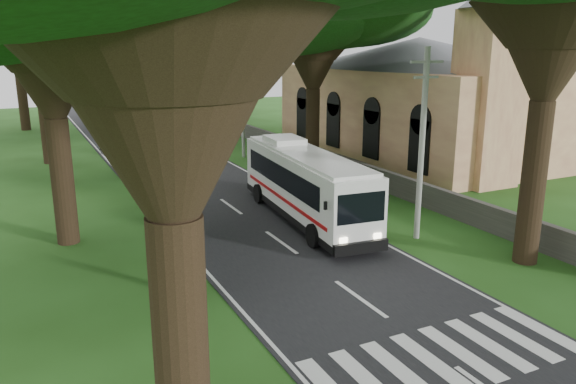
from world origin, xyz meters
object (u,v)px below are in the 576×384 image
object	(u,v)px
church	(419,88)
pole_near	(422,142)
distant_car_c	(118,102)
pole_mid	(243,100)
pole_far	(171,83)
pedestrian	(191,269)
distant_car_b	(102,113)
coach_bus	(305,183)
distant_car_a	(109,143)

from	to	relation	value
church	pole_near	bearing A→B (deg)	-128.50
pole_near	distant_car_c	world-z (taller)	pole_near
pole_mid	pole_far	world-z (taller)	same
pole_near	distant_car_c	bearing A→B (deg)	92.46
church	pedestrian	distance (m)	28.53
pole_far	distant_car_b	distance (m)	9.34
coach_bus	distant_car_c	size ratio (longest dim) A/B	2.30
pole_near	pole_far	distance (m)	40.00
pole_far	distant_car_a	distance (m)	16.03
pedestrian	pole_near	bearing A→B (deg)	-78.61
pole_mid	pole_far	bearing A→B (deg)	90.00
distant_car_a	distant_car_b	world-z (taller)	distant_car_b
pole_near	pedestrian	xyz separation A→B (m)	(-10.33, -1.29, -3.24)
distant_car_c	pedestrian	bearing A→B (deg)	97.23
distant_car_b	church	bearing A→B (deg)	-62.80
pole_mid	distant_car_c	xyz separation A→B (m)	(-2.50, 38.18, -3.44)
pole_near	distant_car_b	world-z (taller)	pole_near
pole_mid	distant_car_b	bearing A→B (deg)	103.62
church	distant_car_b	world-z (taller)	church
pole_far	coach_bus	bearing A→B (deg)	-94.93
church	pedestrian	world-z (taller)	church
distant_car_a	pole_near	bearing A→B (deg)	111.77
church	pole_mid	size ratio (longest dim) A/B	3.00
pole_near	distant_car_c	distance (m)	58.34
coach_bus	distant_car_a	distance (m)	23.02
pole_far	pedestrian	distance (m)	42.69
pole_near	distant_car_a	xyz separation A→B (m)	(-8.50, 26.87, -3.51)
church	pole_mid	bearing A→B (deg)	160.19
coach_bus	pole_far	bearing A→B (deg)	90.22
pole_near	pole_far	xyz separation A→B (m)	(0.00, 40.00, 0.00)
pole_far	distant_car_b	bearing A→B (deg)	136.37
church	coach_bus	xyz separation A→B (m)	(-15.42, -11.02, -3.15)
pole_far	distant_car_a	xyz separation A→B (m)	(-8.50, -13.13, -3.51)
pole_far	distant_car_c	size ratio (longest dim) A/B	1.64
distant_car_b	pole_mid	bearing A→B (deg)	-80.67
distant_car_b	coach_bus	bearing A→B (deg)	-89.83
pole_mid	pedestrian	xyz separation A→B (m)	(-10.33, -21.29, -3.24)
distant_car_b	distant_car_c	xyz separation A→B (m)	(3.80, 12.18, -0.04)
coach_bus	pedestrian	size ratio (longest dim) A/B	6.00
distant_car_b	distant_car_a	bearing A→B (deg)	-100.85
pedestrian	church	bearing A→B (deg)	-49.16
church	pole_far	distance (m)	27.41
pole_far	distant_car_a	bearing A→B (deg)	-122.92
distant_car_a	distant_car_b	bearing A→B (deg)	-92.35
church	coach_bus	distance (m)	19.22
pole_near	pole_mid	xyz separation A→B (m)	(0.00, 20.00, 0.00)
pole_near	distant_car_b	bearing A→B (deg)	97.80
church	distant_car_a	size ratio (longest dim) A/B	6.42
coach_bus	pedestrian	bearing A→B (deg)	-136.17
pole_near	distant_car_b	distance (m)	46.56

